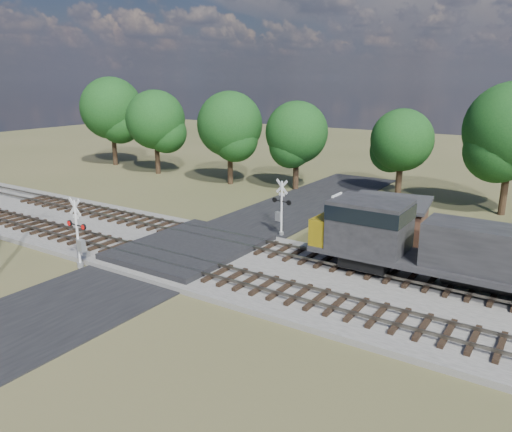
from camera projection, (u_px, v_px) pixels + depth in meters
The scene contains 10 objects.
ground at pixel (186, 256), 30.81m from camera, with size 160.00×160.00×0.00m, color #454B28.
ballast_bed at pixel (339, 286), 25.90m from camera, with size 140.00×10.00×0.30m, color gray.
road at pixel (186, 255), 30.80m from camera, with size 7.00×60.00×0.08m, color black.
crossing_panel at pixel (191, 248), 31.13m from camera, with size 7.00×9.00×0.62m, color #262628.
track_near at pixel (205, 270), 27.44m from camera, with size 140.00×2.60×0.33m.
track_far at pixel (255, 245), 31.47m from camera, with size 140.00×2.60×0.33m.
crossing_signal_near at pixel (79, 239), 28.37m from camera, with size 1.67×0.36×4.15m.
crossing_signal_far at pixel (281, 213), 34.26m from camera, with size 1.61×0.40×4.01m.
equipment_shed at pixel (388, 225), 31.46m from camera, with size 5.37×5.37×3.24m.
treeline at pixel (430, 130), 40.76m from camera, with size 81.27×11.61×11.28m.
Camera 1 is at (19.54, -21.91, 10.59)m, focal length 35.00 mm.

